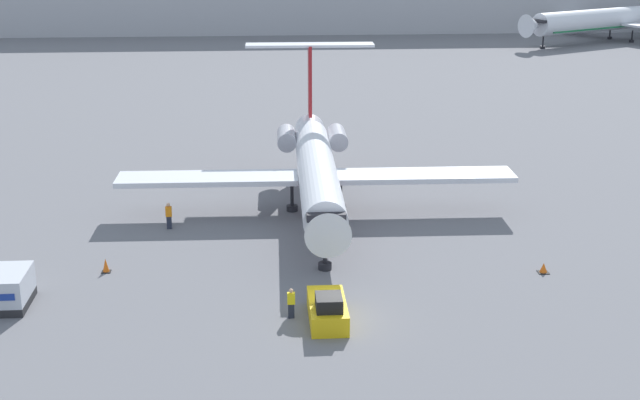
% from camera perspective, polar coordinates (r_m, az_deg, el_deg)
% --- Properties ---
extents(ground_plane, '(600.00, 600.00, 0.00)m').
position_cam_1_polar(ground_plane, '(45.79, 0.91, -7.81)').
color(ground_plane, slate).
extents(airplane_main, '(27.26, 25.69, 10.16)m').
position_cam_1_polar(airplane_main, '(60.93, -0.22, 2.09)').
color(airplane_main, silver).
rests_on(airplane_main, ground).
extents(pushback_tug, '(1.88, 4.23, 1.76)m').
position_cam_1_polar(pushback_tug, '(45.63, 0.49, -7.01)').
color(pushback_tug, yellow).
rests_on(pushback_tug, ground).
extents(luggage_cart, '(1.99, 3.24, 1.92)m').
position_cam_1_polar(luggage_cart, '(49.97, -19.25, -5.39)').
color(luggage_cart, '#232326').
rests_on(luggage_cart, ground).
extents(worker_near_tug, '(0.40, 0.24, 1.62)m').
position_cam_1_polar(worker_near_tug, '(45.90, -1.86, -6.59)').
color(worker_near_tug, '#232838').
rests_on(worker_near_tug, ground).
extents(worker_by_wing, '(0.40, 0.25, 1.79)m').
position_cam_1_polar(worker_by_wing, '(59.34, -9.65, -0.96)').
color(worker_by_wing, '#232838').
rests_on(worker_by_wing, ground).
extents(traffic_cone_left, '(0.53, 0.53, 0.83)m').
position_cam_1_polar(traffic_cone_left, '(53.17, -13.55, -4.10)').
color(traffic_cone_left, black).
rests_on(traffic_cone_left, ground).
extents(traffic_cone_right, '(0.62, 0.62, 0.60)m').
position_cam_1_polar(traffic_cone_right, '(53.24, 14.11, -4.25)').
color(traffic_cone_right, black).
rests_on(traffic_cone_right, ground).
extents(airplane_parked_far_left, '(37.38, 29.54, 10.52)m').
position_cam_1_polar(airplane_parked_far_left, '(154.65, 18.50, 10.96)').
color(airplane_parked_far_left, silver).
rests_on(airplane_parked_far_left, ground).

